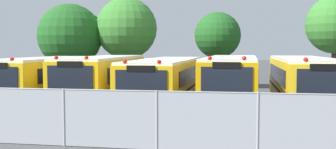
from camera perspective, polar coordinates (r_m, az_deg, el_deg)
name	(u,v)px	position (r m, az deg, el deg)	size (l,w,h in m)	color
ground_plane	(166,105)	(21.09, -0.23, -4.34)	(160.00, 160.00, 0.00)	#424244
school_bus_0	(44,78)	(23.11, -17.02, -0.42)	(2.80, 9.54, 2.57)	yellow
school_bus_1	(104,77)	(21.99, -9.04, -0.41)	(2.72, 9.48, 2.64)	yellow
school_bus_2	(167,79)	(21.07, -0.17, -0.70)	(2.67, 11.08, 2.52)	yellow
school_bus_3	(232,79)	(20.45, 8.91, -0.69)	(2.66, 9.68, 2.66)	#EAA80C
school_bus_4	(303,81)	(20.77, 18.43, -0.81)	(2.52, 10.72, 2.63)	yellow
tree_0	(73,35)	(31.87, -13.20, 5.38)	(5.00, 4.88, 6.32)	#4C3823
tree_1	(128,29)	(31.50, -5.62, 6.41)	(4.69, 4.69, 6.81)	#4C3823
tree_2	(217,34)	(30.05, 6.93, 5.64)	(3.40, 3.40, 5.59)	#4C3823
tree_3	(335,25)	(31.35, 22.40, 6.41)	(4.12, 4.12, 6.67)	#4C3823
chainlink_fence	(110,118)	(12.16, -8.21, -6.03)	(20.05, 0.07, 1.76)	#9EA0A3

